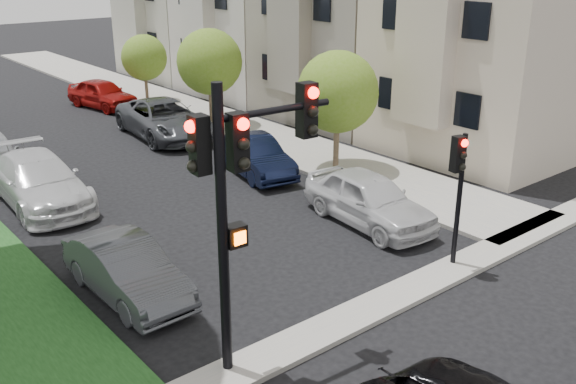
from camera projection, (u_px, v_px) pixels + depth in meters
ground at (443, 350)px, 13.08m from camera, size 140.00×140.00×0.00m
sidewalk_right at (161, 101)px, 34.43m from camera, size 3.50×44.00×0.12m
sidewalk_cross at (372, 308)px, 14.51m from camera, size 60.00×1.00×0.12m
small_tree_a at (338, 92)px, 22.80m from camera, size 2.94×2.94×4.41m
small_tree_b at (209, 62)px, 28.84m from camera, size 2.96×2.96×4.44m
small_tree_c at (144, 58)px, 33.62m from camera, size 2.39×2.39×3.59m
traffic_signal_main at (240, 177)px, 11.33m from camera, size 2.76×0.71×5.64m
traffic_signal_secondary at (459, 177)px, 15.62m from camera, size 0.47×0.38×3.55m
car_parked_0 at (369, 199)px, 18.91m from camera, size 2.27×4.74×1.56m
car_parked_1 at (255, 156)px, 23.15m from camera, size 2.25×4.44×1.40m
car_parked_2 at (164, 119)px, 27.79m from camera, size 3.23×6.02×1.61m
car_parked_3 at (102, 94)px, 33.00m from camera, size 2.54×4.59×1.48m
car_parked_5 at (127, 270)px, 14.92m from camera, size 1.54×4.16×1.36m
car_parked_6 at (39, 181)px, 20.37m from camera, size 2.48×5.55×1.58m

